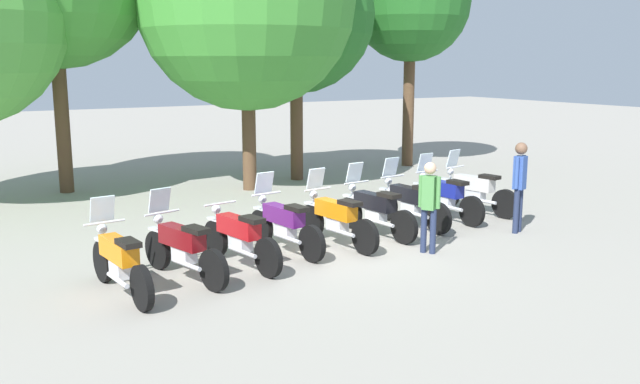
{
  "coord_description": "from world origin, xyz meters",
  "views": [
    {
      "loc": [
        -6.38,
        -10.43,
        3.33
      ],
      "look_at": [
        0.0,
        0.5,
        0.9
      ],
      "focal_mm": 38.1,
      "sensor_mm": 36.0,
      "label": 1
    }
  ],
  "objects": [
    {
      "name": "motorcycle_6",
      "position": [
        2.06,
        0.37,
        0.52
      ],
      "size": [
        0.62,
        2.19,
        1.37
      ],
      "rotation": [
        0.0,
        0.0,
        1.66
      ],
      "color": "black",
      "rests_on": "ground_plane"
    },
    {
      "name": "motorcycle_7",
      "position": [
        3.09,
        0.53,
        0.52
      ],
      "size": [
        0.62,
        2.19,
        1.37
      ],
      "rotation": [
        0.0,
        0.0,
        1.64
      ],
      "color": "black",
      "rests_on": "ground_plane"
    },
    {
      "name": "ground_plane",
      "position": [
        0.0,
        0.0,
        0.0
      ],
      "size": [
        80.0,
        80.0,
        0.0
      ],
      "primitive_type": "plane",
      "color": "gray"
    },
    {
      "name": "motorcycle_5",
      "position": [
        1.02,
        0.15,
        0.52
      ],
      "size": [
        0.62,
        2.19,
        1.37
      ],
      "rotation": [
        0.0,
        0.0,
        1.7
      ],
      "color": "black",
      "rests_on": "ground_plane"
    },
    {
      "name": "tree_2",
      "position": [
        0.94,
        5.8,
        4.84
      ],
      "size": [
        5.54,
        5.54,
        7.62
      ],
      "color": "brown",
      "rests_on": "ground_plane"
    },
    {
      "name": "motorcycle_8",
      "position": [
        4.12,
        0.71,
        0.52
      ],
      "size": [
        0.68,
        2.17,
        1.37
      ],
      "rotation": [
        0.0,
        0.0,
        1.76
      ],
      "color": "black",
      "rests_on": "ground_plane"
    },
    {
      "name": "tree_3",
      "position": [
        2.77,
        6.57,
        4.62
      ],
      "size": [
        4.38,
        4.38,
        6.82
      ],
      "color": "brown",
      "rests_on": "ground_plane"
    },
    {
      "name": "tree_4",
      "position": [
        7.15,
        7.1,
        5.15
      ],
      "size": [
        3.72,
        3.72,
        7.04
      ],
      "color": "brown",
      "rests_on": "ground_plane"
    },
    {
      "name": "motorcycle_3",
      "position": [
        -1.04,
        -0.01,
        0.52
      ],
      "size": [
        0.62,
        2.18,
        1.37
      ],
      "rotation": [
        0.0,
        0.0,
        1.71
      ],
      "color": "black",
      "rests_on": "ground_plane"
    },
    {
      "name": "motorcycle_2",
      "position": [
        -2.07,
        -0.41,
        0.5
      ],
      "size": [
        0.65,
        2.17,
        0.99
      ],
      "rotation": [
        0.0,
        0.0,
        1.75
      ],
      "color": "black",
      "rests_on": "ground_plane"
    },
    {
      "name": "person_1",
      "position": [
        3.6,
        -1.1,
        1.07
      ],
      "size": [
        0.4,
        0.31,
        1.8
      ],
      "rotation": [
        0.0,
        0.0,
        1.94
      ],
      "color": "#232D4C",
      "rests_on": "ground_plane"
    },
    {
      "name": "motorcycle_0",
      "position": [
        -4.13,
        -0.83,
        0.52
      ],
      "size": [
        0.62,
        2.19,
        1.37
      ],
      "rotation": [
        0.0,
        0.0,
        1.68
      ],
      "color": "black",
      "rests_on": "ground_plane"
    },
    {
      "name": "motorcycle_4",
      "position": [
        -0.01,
        -0.09,
        0.52
      ],
      "size": [
        0.62,
        2.18,
        1.37
      ],
      "rotation": [
        0.0,
        0.0,
        1.7
      ],
      "color": "black",
      "rests_on": "ground_plane"
    },
    {
      "name": "motorcycle_1",
      "position": [
        -3.11,
        -0.59,
        0.52
      ],
      "size": [
        0.77,
        2.15,
        1.37
      ],
      "rotation": [
        0.0,
        0.0,
        1.82
      ],
      "color": "black",
      "rests_on": "ground_plane"
    },
    {
      "name": "person_0",
      "position": [
        1.13,
        -1.36,
        0.94
      ],
      "size": [
        0.29,
        0.38,
        1.63
      ],
      "rotation": [
        0.0,
        0.0,
        0.55
      ],
      "color": "#232D4C",
      "rests_on": "ground_plane"
    }
  ]
}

